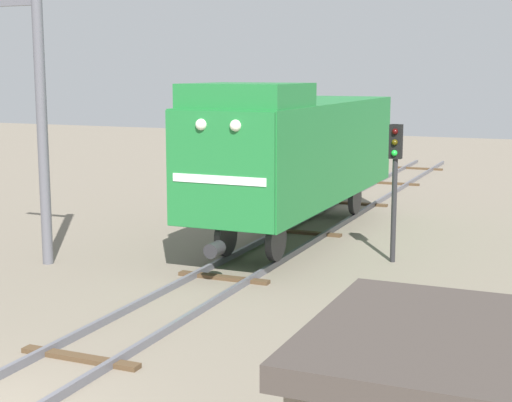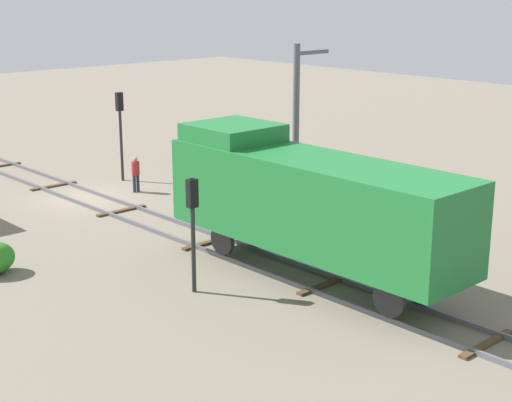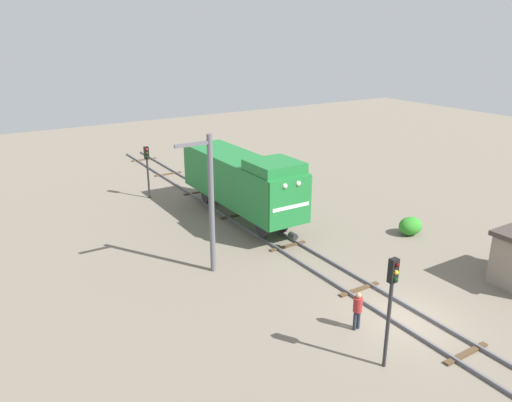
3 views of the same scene
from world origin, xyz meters
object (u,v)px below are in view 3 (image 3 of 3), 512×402
Objects in this scene: locomotive at (242,179)px; traffic_signal_near at (391,294)px; catenary_mast at (210,201)px; traffic_signal_mid at (301,180)px; worker_near_track at (358,308)px; traffic_signal_far at (147,163)px.

traffic_signal_near is (-3.20, -15.80, 0.28)m from locomotive.
locomotive is 7.56m from catenary_mast.
worker_near_track is at bearing -116.36° from traffic_signal_mid.
traffic_signal_mid is at bearing 64.88° from traffic_signal_near.
traffic_signal_mid is 13.16m from worker_near_track.
traffic_signal_mid is at bearing -26.90° from locomotive.
traffic_signal_near is 3.24m from worker_near_track.
traffic_signal_far reaches higher than worker_near_track.
traffic_signal_mid is (6.60, 14.08, -0.47)m from traffic_signal_near.
traffic_signal_far is at bearing 127.29° from traffic_signal_mid.
locomotive reaches higher than traffic_signal_far.
traffic_signal_mid is 9.36m from catenary_mast.
catenary_mast reaches higher than traffic_signal_mid.
worker_near_track is 0.24× the size of catenary_mast.
traffic_signal_far is (-0.40, 23.27, -0.34)m from traffic_signal_near.
traffic_signal_far is at bearing 90.98° from traffic_signal_near.
traffic_signal_near is 1.13× the size of traffic_signal_far.
catenary_mast reaches higher than traffic_signal_far.
traffic_signal_near is 1.19× the size of traffic_signal_mid.
worker_near_track is (-5.80, -11.71, -1.59)m from traffic_signal_mid.
worker_near_track is (1.20, -20.90, -1.72)m from traffic_signal_far.
catenary_mast is at bearing 100.28° from traffic_signal_near.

